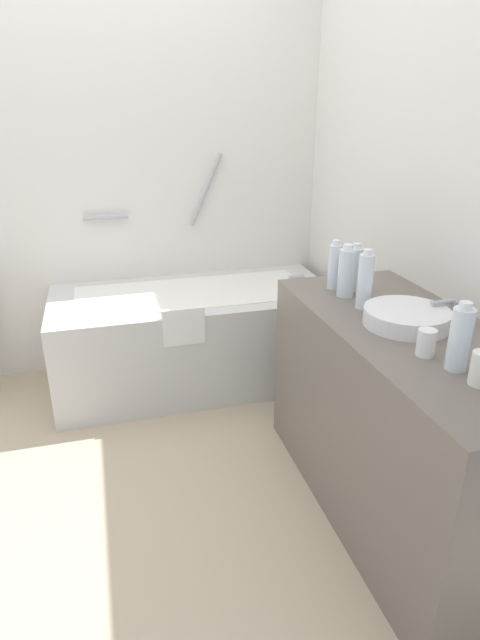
% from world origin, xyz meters
% --- Properties ---
extents(ground_plane, '(3.83, 3.83, 0.00)m').
position_xyz_m(ground_plane, '(0.00, 0.00, 0.00)').
color(ground_plane, '#C1AD8E').
extents(wall_back_tiled, '(3.23, 0.10, 2.32)m').
position_xyz_m(wall_back_tiled, '(0.00, 1.22, 1.16)').
color(wall_back_tiled, silver).
rests_on(wall_back_tiled, ground_plane).
extents(wall_right_mirror, '(0.10, 2.74, 2.32)m').
position_xyz_m(wall_right_mirror, '(1.46, 0.00, 1.16)').
color(wall_right_mirror, silver).
rests_on(wall_right_mirror, ground_plane).
extents(bathtub, '(1.64, 0.76, 1.32)m').
position_xyz_m(bathtub, '(0.53, 0.79, 0.31)').
color(bathtub, silver).
rests_on(bathtub, ground_plane).
extents(vanity_counter, '(0.59, 1.37, 0.82)m').
position_xyz_m(vanity_counter, '(1.12, -0.53, 0.41)').
color(vanity_counter, '#6B6056').
rests_on(vanity_counter, ground_plane).
extents(sink_basin, '(0.32, 0.32, 0.06)m').
position_xyz_m(sink_basin, '(1.10, -0.49, 0.85)').
color(sink_basin, white).
rests_on(sink_basin, vanity_counter).
extents(sink_faucet, '(0.12, 0.15, 0.09)m').
position_xyz_m(sink_faucet, '(1.29, -0.49, 0.86)').
color(sink_faucet, '#ADADB2').
rests_on(sink_faucet, vanity_counter).
extents(water_bottle_0, '(0.06, 0.06, 0.22)m').
position_xyz_m(water_bottle_0, '(1.02, -0.02, 0.93)').
color(water_bottle_0, silver).
rests_on(water_bottle_0, vanity_counter).
extents(water_bottle_1, '(0.06, 0.06, 0.24)m').
position_xyz_m(water_bottle_1, '(1.04, -0.28, 0.94)').
color(water_bottle_1, silver).
rests_on(water_bottle_1, vanity_counter).
extents(water_bottle_2, '(0.07, 0.07, 0.22)m').
position_xyz_m(water_bottle_2, '(1.06, -0.84, 0.93)').
color(water_bottle_2, silver).
rests_on(water_bottle_2, vanity_counter).
extents(water_bottle_3, '(0.06, 0.06, 0.21)m').
position_xyz_m(water_bottle_3, '(1.10, -0.08, 0.92)').
color(water_bottle_3, silver).
rests_on(water_bottle_3, vanity_counter).
extents(water_bottle_4, '(0.07, 0.07, 0.23)m').
position_xyz_m(water_bottle_4, '(1.03, -0.13, 0.93)').
color(water_bottle_4, silver).
rests_on(water_bottle_4, vanity_counter).
extents(drinking_glass_1, '(0.06, 0.06, 0.09)m').
position_xyz_m(drinking_glass_1, '(1.03, -0.73, 0.87)').
color(drinking_glass_1, white).
rests_on(drinking_glass_1, vanity_counter).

